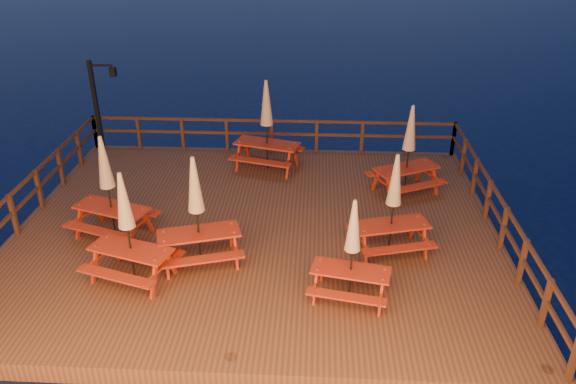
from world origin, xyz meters
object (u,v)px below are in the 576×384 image
object	(u,v)px
picnic_table_0	(127,226)
picnic_table_1	(352,249)
picnic_table_2	(108,186)
lamp_post	(100,98)

from	to	relation	value
picnic_table_0	picnic_table_1	world-z (taller)	picnic_table_0
picnic_table_0	picnic_table_2	xyz separation A→B (m)	(-1.00, 1.73, 0.03)
picnic_table_0	lamp_post	bearing A→B (deg)	131.19
picnic_table_0	picnic_table_2	distance (m)	2.00
lamp_post	picnic_table_2	xyz separation A→B (m)	(1.96, -5.15, -0.44)
lamp_post	picnic_table_0	xyz separation A→B (m)	(2.96, -6.88, -0.48)
lamp_post	picnic_table_1	size ratio (longest dim) A/B	1.32
picnic_table_1	picnic_table_2	size ratio (longest dim) A/B	0.88
picnic_table_1	picnic_table_2	xyz separation A→B (m)	(-5.64, 2.15, 0.17)
lamp_post	picnic_table_0	size ratio (longest dim) A/B	1.18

